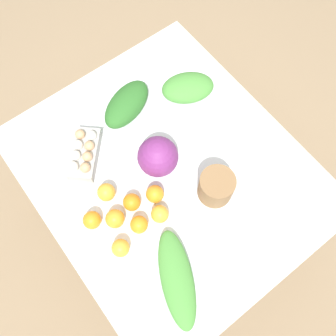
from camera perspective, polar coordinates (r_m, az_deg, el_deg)
The scene contains 16 objects.
ground_plane at distance 2.34m, azimuth 0.00°, elevation -7.08°, with size 8.00×8.00×0.00m, color #937A5B.
dining_table at distance 1.72m, azimuth 0.00°, elevation -1.35°, with size 1.28×1.10×0.73m.
cabbage_purple at distance 1.57m, azimuth -1.55°, elevation 1.74°, with size 0.17×0.17×0.17m, color #7A2D75.
egg_carton at distance 1.66m, azimuth -12.68°, elevation 2.17°, with size 0.25×0.24×0.09m.
paper_bag at distance 1.55m, azimuth 7.35°, elevation -2.85°, with size 0.15×0.15×0.14m, color olive.
greens_bunch_chard at distance 1.49m, azimuth 1.35°, elevation -16.49°, with size 0.38×0.13×0.07m, color #4C933D.
greens_bunch_scallion at distance 1.79m, azimuth 3.03°, elevation 12.13°, with size 0.25×0.16×0.10m, color #4C933D.
greens_bunch_beet_tops at distance 1.74m, azimuth -6.33°, elevation 9.65°, with size 0.28×0.15×0.10m, color #2D6B28.
orange_0 at distance 1.54m, azimuth -8.08°, elevation -7.65°, with size 0.08×0.08×0.08m, color orange.
orange_1 at distance 1.56m, azimuth -5.54°, elevation -5.20°, with size 0.07×0.07×0.07m, color orange.
orange_2 at distance 1.58m, azimuth -9.38°, elevation -3.66°, with size 0.08×0.08×0.08m, color #F9A833.
orange_3 at distance 1.54m, azimuth -1.25°, elevation -7.03°, with size 0.07×0.07×0.07m, color #F9A833.
orange_4 at distance 1.52m, azimuth -7.25°, elevation -11.99°, with size 0.07×0.07×0.07m, color #F9A833.
orange_5 at distance 1.56m, azimuth -2.01°, elevation -3.97°, with size 0.08×0.08×0.08m, color orange.
orange_6 at distance 1.53m, azimuth -4.43°, elevation -8.59°, with size 0.07×0.07×0.07m, color orange.
orange_7 at distance 1.56m, azimuth -11.43°, elevation -7.88°, with size 0.08×0.08×0.08m, color orange.
Camera 1 is at (0.49, -0.38, 2.25)m, focal length 40.00 mm.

